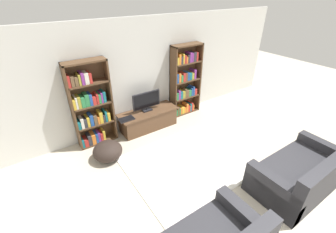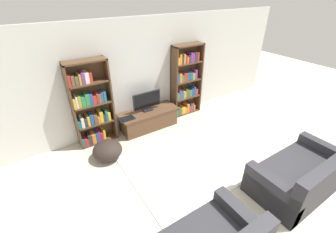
% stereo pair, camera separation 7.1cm
% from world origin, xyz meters
% --- Properties ---
extents(wall_back, '(8.80, 0.06, 2.60)m').
position_xyz_m(wall_back, '(0.00, 4.23, 1.30)').
color(wall_back, silver).
rests_on(wall_back, ground_plane).
extents(bookshelf_left, '(0.85, 0.30, 1.91)m').
position_xyz_m(bookshelf_left, '(-1.37, 4.05, 0.91)').
color(bookshelf_left, '#513823').
rests_on(bookshelf_left, ground_plane).
extents(bookshelf_right, '(0.85, 0.30, 1.91)m').
position_xyz_m(bookshelf_right, '(1.17, 4.05, 0.92)').
color(bookshelf_right, '#513823').
rests_on(bookshelf_right, ground_plane).
extents(tv_stand, '(1.48, 0.56, 0.47)m').
position_xyz_m(tv_stand, '(-0.07, 3.89, 0.24)').
color(tv_stand, brown).
rests_on(tv_stand, ground_plane).
extents(television, '(0.72, 0.16, 0.49)m').
position_xyz_m(television, '(-0.07, 3.93, 0.73)').
color(television, black).
rests_on(television, tv_stand).
extents(laptop, '(0.36, 0.22, 0.03)m').
position_xyz_m(laptop, '(-0.68, 3.81, 0.49)').
color(laptop, '#28282D').
rests_on(laptop, tv_stand).
extents(area_rug, '(2.27, 1.96, 0.02)m').
position_xyz_m(area_rug, '(-0.12, 2.26, 0.01)').
color(area_rug, white).
rests_on(area_rug, ground_plane).
extents(couch_right_sofa, '(1.77, 0.97, 0.87)m').
position_xyz_m(couch_right_sofa, '(1.20, 0.68, 0.29)').
color(couch_right_sofa, '#2D2D33').
rests_on(couch_right_sofa, ground_plane).
extents(beanbag_ottoman, '(0.60, 0.60, 0.38)m').
position_xyz_m(beanbag_ottoman, '(-1.36, 3.32, 0.19)').
color(beanbag_ottoman, '#2D231E').
rests_on(beanbag_ottoman, ground_plane).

